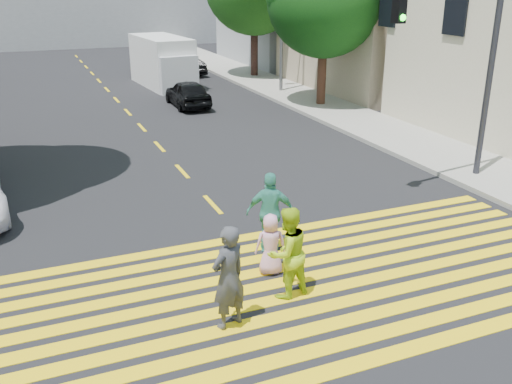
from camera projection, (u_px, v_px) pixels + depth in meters
ground at (322, 323)px, 9.91m from camera, size 120.00×120.00×0.00m
sidewalk_right at (328, 108)px, 25.90m from camera, size 3.00×60.00×0.15m
crosswalk at (290, 288)px, 11.01m from camera, size 13.40×5.30×0.01m
lane_line at (111, 94)px, 29.36m from camera, size 0.12×34.40×0.01m
pedestrian_man at (228, 277)px, 9.52m from camera, size 0.80×0.67×1.87m
pedestrian_woman at (287, 253)px, 10.49m from camera, size 0.99×0.85×1.77m
pedestrian_child at (271, 244)px, 11.39m from camera, size 0.70×0.54×1.28m
pedestrian_extra at (271, 212)px, 12.26m from camera, size 1.14×0.83×1.79m
dark_car_near at (188, 93)px, 26.38m from camera, size 1.49×3.67×1.25m
silver_car at (151, 61)px, 36.67m from camera, size 2.15×4.54×1.28m
dark_car_parked at (182, 63)px, 35.24m from camera, size 2.11×4.44×1.41m
white_van at (164, 63)px, 31.14m from camera, size 2.54×5.77×2.65m
traffic_signal at (468, 50)px, 15.24m from camera, size 4.00×0.93×5.91m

